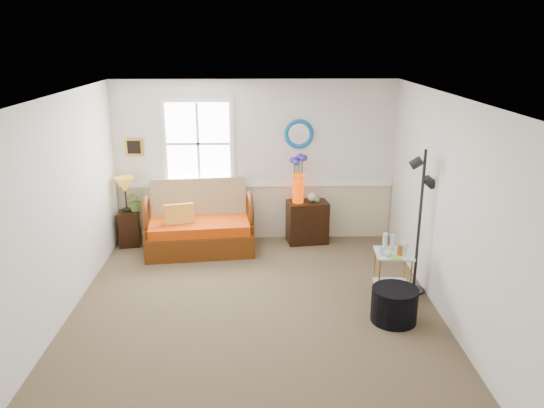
{
  "coord_description": "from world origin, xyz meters",
  "views": [
    {
      "loc": [
        0.07,
        -5.86,
        3.22
      ],
      "look_at": [
        0.23,
        0.65,
        1.16
      ],
      "focal_mm": 35.0,
      "sensor_mm": 36.0,
      "label": 1
    }
  ],
  "objects_px": {
    "lamp_stand": "(129,228)",
    "cabinet": "(307,222)",
    "loveseat": "(199,218)",
    "side_table": "(392,274)",
    "floor_lamp": "(419,223)",
    "ottoman": "(394,305)"
  },
  "relations": [
    {
      "from": "floor_lamp",
      "to": "ottoman",
      "type": "bearing_deg",
      "value": -110.09
    },
    {
      "from": "side_table",
      "to": "ottoman",
      "type": "height_order",
      "value": "side_table"
    },
    {
      "from": "lamp_stand",
      "to": "floor_lamp",
      "type": "relative_size",
      "value": 0.3
    },
    {
      "from": "loveseat",
      "to": "side_table",
      "type": "bearing_deg",
      "value": -37.2
    },
    {
      "from": "floor_lamp",
      "to": "ottoman",
      "type": "height_order",
      "value": "floor_lamp"
    },
    {
      "from": "lamp_stand",
      "to": "ottoman",
      "type": "distance_m",
      "value": 4.44
    },
    {
      "from": "lamp_stand",
      "to": "floor_lamp",
      "type": "height_order",
      "value": "floor_lamp"
    },
    {
      "from": "loveseat",
      "to": "lamp_stand",
      "type": "height_order",
      "value": "loveseat"
    },
    {
      "from": "loveseat",
      "to": "lamp_stand",
      "type": "relative_size",
      "value": 2.89
    },
    {
      "from": "cabinet",
      "to": "side_table",
      "type": "xyz_separation_m",
      "value": [
        0.94,
        -1.9,
        -0.05
      ]
    },
    {
      "from": "loveseat",
      "to": "ottoman",
      "type": "bearing_deg",
      "value": -48.13
    },
    {
      "from": "side_table",
      "to": "ottoman",
      "type": "distance_m",
      "value": 0.68
    },
    {
      "from": "floor_lamp",
      "to": "cabinet",
      "type": "bearing_deg",
      "value": 135.77
    },
    {
      "from": "loveseat",
      "to": "lamp_stand",
      "type": "bearing_deg",
      "value": 160.91
    },
    {
      "from": "lamp_stand",
      "to": "floor_lamp",
      "type": "distance_m",
      "value": 4.53
    },
    {
      "from": "cabinet",
      "to": "floor_lamp",
      "type": "xyz_separation_m",
      "value": [
        1.26,
        -1.82,
        0.61
      ]
    },
    {
      "from": "lamp_stand",
      "to": "ottoman",
      "type": "xyz_separation_m",
      "value": [
        3.67,
        -2.49,
        -0.08
      ]
    },
    {
      "from": "lamp_stand",
      "to": "cabinet",
      "type": "distance_m",
      "value": 2.87
    },
    {
      "from": "side_table",
      "to": "lamp_stand",
      "type": "bearing_deg",
      "value": 154.32
    },
    {
      "from": "floor_lamp",
      "to": "ottoman",
      "type": "xyz_separation_m",
      "value": [
        -0.45,
        -0.75,
        -0.75
      ]
    },
    {
      "from": "side_table",
      "to": "ottoman",
      "type": "relative_size",
      "value": 1.09
    },
    {
      "from": "cabinet",
      "to": "ottoman",
      "type": "relative_size",
      "value": 1.27
    }
  ]
}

